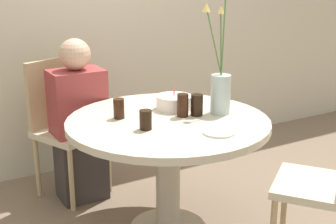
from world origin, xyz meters
TOP-DOWN VIEW (x-y plane):
  - dining_table at (0.00, 0.00)m, footprint 1.13×1.13m
  - chair_left_flank at (-0.35, 0.82)m, footprint 0.52×0.52m
  - chair_far_back at (0.53, -0.71)m, footprint 0.56×0.56m
  - birthday_cake at (0.13, 0.15)m, footprint 0.21×0.21m
  - flower_vase at (0.32, -0.05)m, footprint 0.15×0.21m
  - side_plate at (0.10, -0.34)m, footprint 0.16×0.16m
  - drink_glass_0 at (0.10, -0.00)m, footprint 0.06×0.06m
  - drink_glass_1 at (0.17, -0.02)m, footprint 0.07×0.07m
  - drink_glass_2 at (-0.19, -0.09)m, footprint 0.06×0.06m
  - drink_glass_3 at (-0.23, 0.15)m, footprint 0.06×0.06m
  - person_guest at (-0.28, 0.67)m, footprint 0.34×0.24m

SIDE VIEW (x-z plane):
  - person_guest at x=-0.28m, z-range -0.03..1.05m
  - chair_left_flank at x=-0.35m, z-range 0.06..0.99m
  - chair_far_back at x=0.53m, z-range 0.06..0.99m
  - dining_table at x=0.00m, z-range 0.21..0.92m
  - side_plate at x=0.10m, z-range 0.70..0.71m
  - birthday_cake at x=0.13m, z-range 0.68..0.81m
  - drink_glass_2 at x=-0.19m, z-range 0.70..0.81m
  - drink_glass_3 at x=-0.23m, z-range 0.70..0.81m
  - drink_glass_1 at x=0.17m, z-range 0.70..0.82m
  - drink_glass_0 at x=0.10m, z-range 0.70..0.83m
  - flower_vase at x=0.32m, z-range 0.51..1.23m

